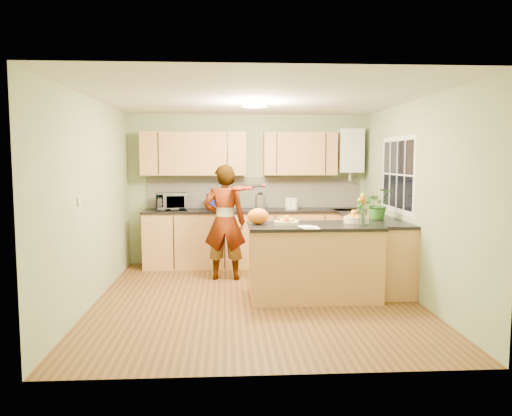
{
  "coord_description": "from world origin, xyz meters",
  "views": [
    {
      "loc": [
        -0.37,
        -6.16,
        1.77
      ],
      "look_at": [
        0.03,
        0.5,
        1.11
      ],
      "focal_mm": 35.0,
      "sensor_mm": 36.0,
      "label": 1
    }
  ],
  "objects": [
    {
      "name": "fruit_dish",
      "position": [
        0.38,
        0.01,
        0.99
      ],
      "size": [
        0.31,
        0.31,
        0.11
      ],
      "color": "#F4EAC3",
      "rests_on": "peninsula_island"
    },
    {
      "name": "splashback",
      "position": [
        0.1,
        2.23,
        1.2
      ],
      "size": [
        3.6,
        0.02,
        0.52
      ],
      "primitive_type": "cube",
      "color": "beige",
      "rests_on": "back_counter"
    },
    {
      "name": "orange_bag",
      "position": [
        0.03,
        0.06,
        1.05
      ],
      "size": [
        0.34,
        0.31,
        0.2
      ],
      "primitive_type": "ellipsoid",
      "rotation": [
        0.0,
        0.0,
        0.37
      ],
      "color": "orange",
      "rests_on": "peninsula_island"
    },
    {
      "name": "boiler",
      "position": [
        1.7,
        2.09,
        1.9
      ],
      "size": [
        0.4,
        0.3,
        0.86
      ],
      "color": "white",
      "rests_on": "wall_back"
    },
    {
      "name": "orange_bowl",
      "position": [
        1.28,
        0.16,
        1.01
      ],
      "size": [
        0.26,
        0.26,
        0.15
      ],
      "color": "#F4EAC3",
      "rests_on": "peninsula_island"
    },
    {
      "name": "wall_left",
      "position": [
        -2.0,
        0.0,
        1.25
      ],
      "size": [
        0.02,
        4.5,
        2.5
      ],
      "primitive_type": "cube",
      "color": "#8E9E71",
      "rests_on": "floor"
    },
    {
      "name": "window_right",
      "position": [
        1.99,
        0.6,
        1.55
      ],
      "size": [
        0.01,
        1.3,
        1.05
      ],
      "color": "white",
      "rests_on": "wall_right"
    },
    {
      "name": "wall_front",
      "position": [
        0.0,
        -2.25,
        1.25
      ],
      "size": [
        4.0,
        0.02,
        2.5
      ],
      "primitive_type": "cube",
      "color": "#8E9E71",
      "rests_on": "floor"
    },
    {
      "name": "papers",
      "position": [
        0.63,
        -0.29,
        0.95
      ],
      "size": [
        0.2,
        0.28,
        0.01
      ],
      "primitive_type": "cube",
      "color": "white",
      "rests_on": "peninsula_island"
    },
    {
      "name": "wall_right",
      "position": [
        2.0,
        0.0,
        1.25
      ],
      "size": [
        0.02,
        4.5,
        2.5
      ],
      "primitive_type": "cube",
      "color": "#8E9E71",
      "rests_on": "floor"
    },
    {
      "name": "microwave",
      "position": [
        -1.26,
        1.92,
        1.08
      ],
      "size": [
        0.54,
        0.41,
        0.27
      ],
      "primitive_type": "imported",
      "rotation": [
        0.0,
        0.0,
        0.17
      ],
      "color": "white",
      "rests_on": "back_counter"
    },
    {
      "name": "kettle",
      "position": [
        0.19,
        1.94,
        1.07
      ],
      "size": [
        0.18,
        0.18,
        0.33
      ],
      "rotation": [
        0.0,
        0.0,
        -0.18
      ],
      "color": "#B9B9BE",
      "rests_on": "back_counter"
    },
    {
      "name": "flower_vase",
      "position": [
        1.33,
        -0.17,
        1.24
      ],
      "size": [
        0.24,
        0.24,
        0.44
      ],
      "rotation": [
        0.0,
        0.0,
        0.02
      ],
      "color": "silver",
      "rests_on": "peninsula_island"
    },
    {
      "name": "peninsula_island",
      "position": [
        0.73,
        0.01,
        0.47
      ],
      "size": [
        1.65,
        0.84,
        0.94
      ],
      "color": "#B97A4A",
      "rests_on": "floor"
    },
    {
      "name": "back_counter",
      "position": [
        0.1,
        1.95,
        0.47
      ],
      "size": [
        3.64,
        0.62,
        0.94
      ],
      "color": "#B97A4A",
      "rests_on": "floor"
    },
    {
      "name": "floor",
      "position": [
        0.0,
        0.0,
        0.0
      ],
      "size": [
        4.5,
        4.5,
        0.0
      ],
      "primitive_type": "plane",
      "color": "#543418",
      "rests_on": "ground"
    },
    {
      "name": "wall_back",
      "position": [
        0.0,
        2.25,
        1.25
      ],
      "size": [
        4.0,
        0.02,
        2.5
      ],
      "primitive_type": "cube",
      "color": "#8E9E71",
      "rests_on": "floor"
    },
    {
      "name": "violinist",
      "position": [
        -0.4,
        1.07,
        0.84
      ],
      "size": [
        0.64,
        0.45,
        1.69
      ],
      "primitive_type": "imported",
      "rotation": [
        0.0,
        0.0,
        3.07
      ],
      "color": "tan",
      "rests_on": "floor"
    },
    {
      "name": "jar_cream",
      "position": [
        0.66,
        1.95,
        1.03
      ],
      "size": [
        0.16,
        0.16,
        0.19
      ],
      "primitive_type": "cylinder",
      "rotation": [
        0.0,
        0.0,
        -0.34
      ],
      "color": "#F4EAC3",
      "rests_on": "back_counter"
    },
    {
      "name": "ceiling",
      "position": [
        0.0,
        0.0,
        2.5
      ],
      "size": [
        4.0,
        4.5,
        0.02
      ],
      "primitive_type": "cube",
      "color": "silver",
      "rests_on": "wall_back"
    },
    {
      "name": "ceiling_lamp",
      "position": [
        0.0,
        0.3,
        2.46
      ],
      "size": [
        0.3,
        0.3,
        0.07
      ],
      "color": "#FFEABF",
      "rests_on": "ceiling"
    },
    {
      "name": "potted_plant",
      "position": [
        1.7,
        0.49,
        1.15
      ],
      "size": [
        0.41,
        0.36,
        0.43
      ],
      "primitive_type": "imported",
      "rotation": [
        0.0,
        0.0,
        0.07
      ],
      "color": "#2F6C24",
      "rests_on": "right_counter"
    },
    {
      "name": "blue_box",
      "position": [
        -0.51,
        1.92,
        1.07
      ],
      "size": [
        0.37,
        0.3,
        0.26
      ],
      "primitive_type": "cube",
      "rotation": [
        0.0,
        0.0,
        0.23
      ],
      "color": "navy",
      "rests_on": "back_counter"
    },
    {
      "name": "upper_cabinets",
      "position": [
        -0.18,
        2.08,
        1.85
      ],
      "size": [
        3.2,
        0.34,
        0.7
      ],
      "color": "#B97A4A",
      "rests_on": "wall_back"
    },
    {
      "name": "violin",
      "position": [
        -0.2,
        0.85,
        1.35
      ],
      "size": [
        0.61,
        0.53,
        0.15
      ],
      "primitive_type": null,
      "rotation": [
        0.17,
        0.0,
        -0.61
      ],
      "color": "#560E05",
      "rests_on": "violinist"
    },
    {
      "name": "jar_white",
      "position": [
        0.74,
        1.95,
        1.03
      ],
      "size": [
        0.13,
        0.13,
        0.18
      ],
      "primitive_type": "cylinder",
      "rotation": [
        0.0,
        0.0,
        -0.1
      ],
      "color": "white",
      "rests_on": "back_counter"
    },
    {
      "name": "right_counter",
      "position": [
        1.7,
        0.85,
        0.47
      ],
      "size": [
        0.62,
        2.24,
        0.94
      ],
      "color": "#B97A4A",
      "rests_on": "floor"
    },
    {
      "name": "light_switch",
      "position": [
        -1.99,
        -0.6,
        1.3
      ],
      "size": [
        0.02,
        0.09,
        0.09
      ],
      "primitive_type": "cube",
      "color": "white",
      "rests_on": "wall_left"
    }
  ]
}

